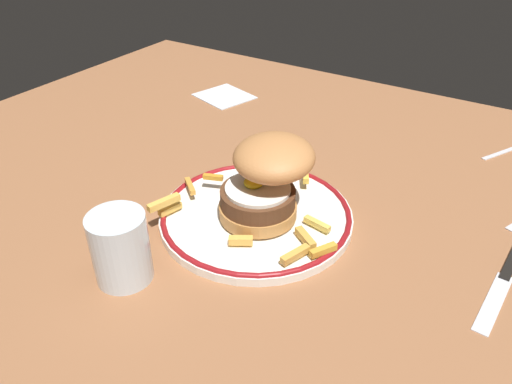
# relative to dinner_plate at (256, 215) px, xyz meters

# --- Properties ---
(ground_plane) EXTENTS (1.32, 1.09, 0.04)m
(ground_plane) POSITION_rel_dinner_plate_xyz_m (-0.02, 0.05, -0.03)
(ground_plane) COLOR #915C3A
(dinner_plate) EXTENTS (0.27, 0.27, 0.02)m
(dinner_plate) POSITION_rel_dinner_plate_xyz_m (0.00, 0.00, 0.00)
(dinner_plate) COLOR white
(dinner_plate) RESTS_ON ground_plane
(burger) EXTENTS (0.12, 0.13, 0.11)m
(burger) POSITION_rel_dinner_plate_xyz_m (0.01, 0.00, 0.06)
(burger) COLOR #BB7E3F
(burger) RESTS_ON dinner_plate
(fries_pile) EXTENTS (0.25, 0.23, 0.03)m
(fries_pile) POSITION_rel_dinner_plate_xyz_m (0.00, -0.01, 0.02)
(fries_pile) COLOR #DEBB4E
(fries_pile) RESTS_ON dinner_plate
(water_glass) EXTENTS (0.07, 0.07, 0.09)m
(water_glass) POSITION_rel_dinner_plate_xyz_m (-0.07, -0.18, 0.03)
(water_glass) COLOR silver
(water_glass) RESTS_ON ground_plane
(knife) EXTENTS (0.03, 0.18, 0.01)m
(knife) POSITION_rel_dinner_plate_xyz_m (0.31, 0.06, -0.01)
(knife) COLOR black
(knife) RESTS_ON ground_plane
(napkin) EXTENTS (0.13, 0.13, 0.00)m
(napkin) POSITION_rel_dinner_plate_xyz_m (-0.30, 0.34, -0.01)
(napkin) COLOR silver
(napkin) RESTS_ON ground_plane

